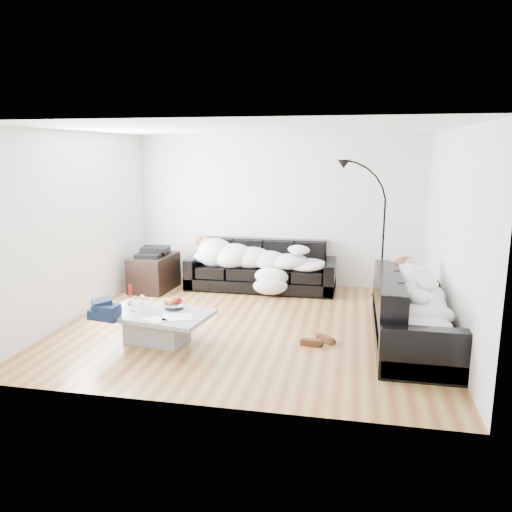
% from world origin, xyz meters
% --- Properties ---
extents(ground, '(5.00, 5.00, 0.00)m').
position_xyz_m(ground, '(0.00, 0.00, 0.00)').
color(ground, brown).
rests_on(ground, ground).
extents(wall_back, '(5.00, 0.02, 2.60)m').
position_xyz_m(wall_back, '(0.00, 2.25, 1.30)').
color(wall_back, silver).
rests_on(wall_back, ground).
extents(wall_left, '(0.02, 4.50, 2.60)m').
position_xyz_m(wall_left, '(-2.50, 0.00, 1.30)').
color(wall_left, silver).
rests_on(wall_left, ground).
extents(wall_right, '(0.02, 4.50, 2.60)m').
position_xyz_m(wall_right, '(2.50, 0.00, 1.30)').
color(wall_right, silver).
rests_on(wall_right, ground).
extents(ceiling, '(5.00, 5.00, 0.00)m').
position_xyz_m(ceiling, '(0.00, 0.00, 2.60)').
color(ceiling, white).
rests_on(ceiling, ground).
extents(sofa_back, '(2.52, 0.87, 0.82)m').
position_xyz_m(sofa_back, '(-0.21, 1.81, 0.41)').
color(sofa_back, black).
rests_on(sofa_back, ground).
extents(sofa_right, '(0.92, 2.14, 0.87)m').
position_xyz_m(sofa_right, '(2.08, -0.34, 0.43)').
color(sofa_right, black).
rests_on(sofa_right, ground).
extents(sleeper_back, '(2.13, 0.74, 0.43)m').
position_xyz_m(sleeper_back, '(-0.21, 1.76, 0.63)').
color(sleeper_back, white).
rests_on(sleeper_back, sofa_back).
extents(sleeper_right, '(0.77, 1.83, 0.45)m').
position_xyz_m(sleeper_right, '(2.08, -0.34, 0.64)').
color(sleeper_right, white).
rests_on(sleeper_right, sofa_right).
extents(teal_cushion, '(0.42, 0.38, 0.20)m').
position_xyz_m(teal_cushion, '(2.02, 0.32, 0.72)').
color(teal_cushion, '#0E6464').
rests_on(teal_cushion, sofa_right).
extents(coffee_table, '(1.42, 0.97, 0.38)m').
position_xyz_m(coffee_table, '(-1.03, -0.83, 0.19)').
color(coffee_table, '#939699').
rests_on(coffee_table, ground).
extents(fruit_bowl, '(0.31, 0.31, 0.15)m').
position_xyz_m(fruit_bowl, '(-0.86, -0.65, 0.46)').
color(fruit_bowl, white).
rests_on(fruit_bowl, coffee_table).
extents(wine_glass_a, '(0.09, 0.09, 0.17)m').
position_xyz_m(wine_glass_a, '(-1.26, -0.69, 0.47)').
color(wine_glass_a, white).
rests_on(wine_glass_a, coffee_table).
extents(wine_glass_b, '(0.08, 0.08, 0.17)m').
position_xyz_m(wine_glass_b, '(-1.34, -0.84, 0.47)').
color(wine_glass_b, white).
rests_on(wine_glass_b, coffee_table).
extents(wine_glass_c, '(0.09, 0.09, 0.17)m').
position_xyz_m(wine_glass_c, '(-1.19, -0.88, 0.47)').
color(wine_glass_c, white).
rests_on(wine_glass_c, coffee_table).
extents(candle_left, '(0.06, 0.06, 0.26)m').
position_xyz_m(candle_left, '(-1.48, -0.60, 0.51)').
color(candle_left, maroon).
rests_on(candle_left, coffee_table).
extents(candle_right, '(0.05, 0.05, 0.25)m').
position_xyz_m(candle_right, '(-1.48, -0.55, 0.51)').
color(candle_right, maroon).
rests_on(candle_right, coffee_table).
extents(newspaper_a, '(0.42, 0.36, 0.01)m').
position_xyz_m(newspaper_a, '(-0.71, -0.95, 0.39)').
color(newspaper_a, silver).
rests_on(newspaper_a, coffee_table).
extents(newspaper_b, '(0.33, 0.30, 0.01)m').
position_xyz_m(newspaper_b, '(-0.94, -1.10, 0.39)').
color(newspaper_b, silver).
rests_on(newspaper_b, coffee_table).
extents(navy_jacket, '(0.44, 0.41, 0.18)m').
position_xyz_m(navy_jacket, '(-1.54, -1.12, 0.55)').
color(navy_jacket, black).
rests_on(navy_jacket, coffee_table).
extents(shoes, '(0.46, 0.39, 0.09)m').
position_xyz_m(shoes, '(0.93, -0.52, 0.05)').
color(shoes, '#472311').
rests_on(shoes, ground).
extents(av_cabinet, '(0.66, 0.91, 0.60)m').
position_xyz_m(av_cabinet, '(-1.99, 1.42, 0.30)').
color(av_cabinet, black).
rests_on(av_cabinet, ground).
extents(stereo, '(0.47, 0.38, 0.13)m').
position_xyz_m(stereo, '(-1.99, 1.42, 0.66)').
color(stereo, black).
rests_on(stereo, av_cabinet).
extents(floor_lamp, '(0.74, 0.40, 1.94)m').
position_xyz_m(floor_lamp, '(1.78, 1.75, 0.97)').
color(floor_lamp, black).
rests_on(floor_lamp, ground).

